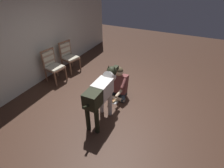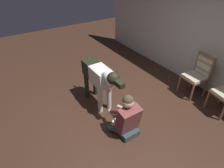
{
  "view_description": "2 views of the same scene",
  "coord_description": "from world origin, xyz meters",
  "px_view_note": "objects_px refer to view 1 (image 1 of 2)",
  "views": [
    {
      "loc": [
        -3.34,
        -1.5,
        2.88
      ],
      "look_at": [
        -0.35,
        -0.06,
        0.71
      ],
      "focal_mm": 28.0,
      "sensor_mm": 36.0,
      "label": 1
    },
    {
      "loc": [
        2.08,
        -1.55,
        2.75
      ],
      "look_at": [
        -0.39,
        0.07,
        0.74
      ],
      "focal_mm": 30.08,
      "sensor_mm": 36.0,
      "label": 2
    }
  ],
  "objects_px": {
    "large_dog": "(101,92)",
    "person_sitting_on_floor": "(119,85)",
    "dining_chair_right_of_pair": "(68,55)",
    "dining_chair_left_of_pair": "(52,64)",
    "hot_dog_on_plate": "(114,101)"
  },
  "relations": [
    {
      "from": "large_dog",
      "to": "person_sitting_on_floor",
      "type": "bearing_deg",
      "value": 0.29
    },
    {
      "from": "dining_chair_left_of_pair",
      "to": "dining_chair_right_of_pair",
      "type": "distance_m",
      "value": 0.76
    },
    {
      "from": "person_sitting_on_floor",
      "to": "hot_dog_on_plate",
      "type": "xyz_separation_m",
      "value": [
        -0.29,
        -0.0,
        -0.33
      ]
    },
    {
      "from": "dining_chair_right_of_pair",
      "to": "person_sitting_on_floor",
      "type": "xyz_separation_m",
      "value": [
        -0.65,
        -2.11,
        -0.18
      ]
    },
    {
      "from": "hot_dog_on_plate",
      "to": "large_dog",
      "type": "bearing_deg",
      "value": -179.71
    },
    {
      "from": "dining_chair_right_of_pair",
      "to": "hot_dog_on_plate",
      "type": "bearing_deg",
      "value": -113.84
    },
    {
      "from": "dining_chair_left_of_pair",
      "to": "dining_chair_right_of_pair",
      "type": "bearing_deg",
      "value": -0.09
    },
    {
      "from": "dining_chair_left_of_pair",
      "to": "hot_dog_on_plate",
      "type": "distance_m",
      "value": 2.18
    },
    {
      "from": "person_sitting_on_floor",
      "to": "dining_chair_right_of_pair",
      "type": "bearing_deg",
      "value": 72.92
    },
    {
      "from": "dining_chair_left_of_pair",
      "to": "hot_dog_on_plate",
      "type": "bearing_deg",
      "value": -94.67
    },
    {
      "from": "dining_chair_left_of_pair",
      "to": "large_dog",
      "type": "bearing_deg",
      "value": -111.22
    },
    {
      "from": "dining_chair_right_of_pair",
      "to": "person_sitting_on_floor",
      "type": "height_order",
      "value": "dining_chair_right_of_pair"
    },
    {
      "from": "person_sitting_on_floor",
      "to": "hot_dog_on_plate",
      "type": "relative_size",
      "value": 3.95
    },
    {
      "from": "dining_chair_right_of_pair",
      "to": "large_dog",
      "type": "bearing_deg",
      "value": -126.81
    },
    {
      "from": "dining_chair_right_of_pair",
      "to": "large_dog",
      "type": "distance_m",
      "value": 2.65
    }
  ]
}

